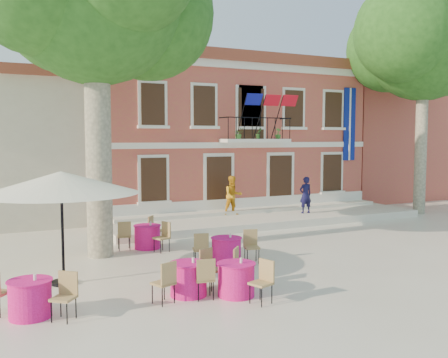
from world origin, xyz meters
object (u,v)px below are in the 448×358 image
(cafe_table_0, at_px, (188,278))
(cafe_table_2, at_px, (30,297))
(pedestrian_orange, at_px, (233,196))
(pedestrian_navy, at_px, (305,195))
(cafe_table_1, at_px, (236,278))
(cafe_table_4, at_px, (226,249))
(patio_umbrella, at_px, (61,183))
(plane_tree_east, at_px, (424,42))
(cafe_table_3, at_px, (147,235))

(cafe_table_0, distance_m, cafe_table_2, 3.40)
(pedestrian_orange, height_order, cafe_table_2, pedestrian_orange)
(pedestrian_navy, height_order, cafe_table_0, pedestrian_navy)
(pedestrian_navy, relative_size, cafe_table_1, 0.88)
(cafe_table_0, xyz_separation_m, cafe_table_4, (2.05, 2.22, 0.00))
(pedestrian_navy, distance_m, pedestrian_orange, 3.26)
(cafe_table_0, relative_size, cafe_table_4, 0.99)
(cafe_table_0, distance_m, cafe_table_4, 3.03)
(cafe_table_1, bearing_deg, pedestrian_orange, 63.67)
(cafe_table_4, bearing_deg, cafe_table_2, -158.54)
(pedestrian_navy, height_order, cafe_table_2, pedestrian_navy)
(cafe_table_0, bearing_deg, pedestrian_navy, 41.74)
(patio_umbrella, relative_size, cafe_table_0, 1.95)
(pedestrian_orange, xyz_separation_m, cafe_table_4, (-3.41, -6.34, -0.73))
(pedestrian_navy, distance_m, cafe_table_4, 8.54)
(patio_umbrella, bearing_deg, plane_tree_east, 15.30)
(pedestrian_orange, distance_m, cafe_table_1, 10.14)
(patio_umbrella, relative_size, cafe_table_2, 2.15)
(pedestrian_orange, xyz_separation_m, cafe_table_3, (-4.86, -3.40, -0.72))
(cafe_table_2, bearing_deg, patio_umbrella, 66.02)
(plane_tree_east, xyz_separation_m, cafe_table_1, (-13.65, -7.38, -7.67))
(plane_tree_east, bearing_deg, cafe_table_0, -154.82)
(patio_umbrella, relative_size, cafe_table_1, 2.06)
(plane_tree_east, distance_m, patio_umbrella, 18.56)
(cafe_table_1, distance_m, cafe_table_3, 5.68)
(pedestrian_orange, height_order, cafe_table_3, pedestrian_orange)
(plane_tree_east, xyz_separation_m, cafe_table_3, (-14.02, -1.71, -7.67))
(patio_umbrella, relative_size, pedestrian_navy, 2.34)
(cafe_table_4, bearing_deg, cafe_table_1, -111.60)
(cafe_table_1, bearing_deg, cafe_table_0, 152.71)
(patio_umbrella, distance_m, cafe_table_1, 4.85)
(cafe_table_3, bearing_deg, pedestrian_navy, 17.38)
(plane_tree_east, distance_m, cafe_table_2, 20.74)
(pedestrian_navy, bearing_deg, cafe_table_1, 49.91)
(cafe_table_2, distance_m, cafe_table_4, 5.86)
(plane_tree_east, xyz_separation_m, cafe_table_0, (-14.62, -6.87, -7.68))
(pedestrian_navy, xyz_separation_m, cafe_table_1, (-7.62, -8.17, -0.68))
(pedestrian_orange, relative_size, cafe_table_3, 0.92)
(plane_tree_east, relative_size, patio_umbrella, 2.89)
(pedestrian_orange, bearing_deg, cafe_table_0, -118.67)
(pedestrian_navy, bearing_deg, pedestrian_orange, -13.07)
(cafe_table_2, xyz_separation_m, cafe_table_3, (4.00, 5.09, 0.01))
(patio_umbrella, relative_size, cafe_table_4, 1.93)
(plane_tree_east, height_order, pedestrian_navy, plane_tree_east)
(plane_tree_east, height_order, pedestrian_orange, plane_tree_east)
(plane_tree_east, xyz_separation_m, pedestrian_navy, (-6.03, 0.80, -6.99))
(cafe_table_1, relative_size, cafe_table_2, 1.05)
(pedestrian_navy, relative_size, pedestrian_orange, 0.95)
(pedestrian_navy, distance_m, cafe_table_3, 8.41)
(pedestrian_navy, height_order, cafe_table_3, pedestrian_navy)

